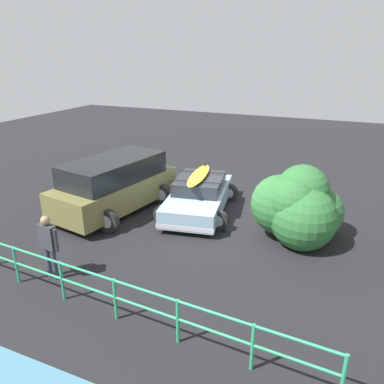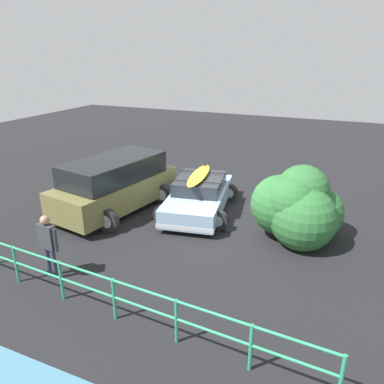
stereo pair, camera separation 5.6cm
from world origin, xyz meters
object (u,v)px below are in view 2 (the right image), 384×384
person_bystander (48,241)px  bush_near_left (299,208)px  sedan_car (199,195)px  suv_car (115,184)px

person_bystander → bush_near_left: bush_near_left is taller
sedan_car → bush_near_left: (-3.52, 0.81, 0.43)m
sedan_car → person_bystander: person_bystander is taller
suv_car → person_bystander: (-0.96, 4.26, 0.04)m
sedan_car → suv_car: bearing=21.3°
suv_car → person_bystander: 4.36m
sedan_car → person_bystander: bearing=71.4°
bush_near_left → person_bystander: bearing=40.4°
suv_car → person_bystander: suv_car is taller
sedan_car → bush_near_left: bearing=167.1°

